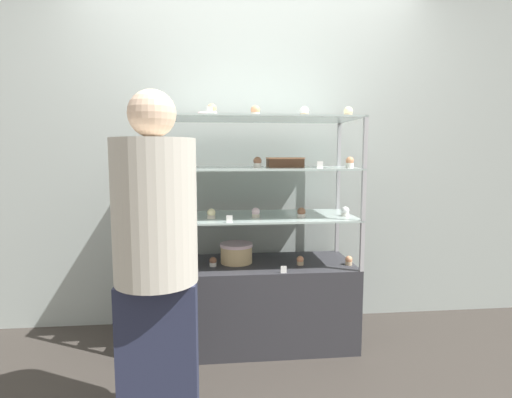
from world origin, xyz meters
TOP-DOWN VIEW (x-y plane):
  - ground_plane at (0.00, 0.00)m, footprint 20.00×20.00m
  - back_wall at (0.00, 0.41)m, footprint 8.00×0.05m
  - display_base at (0.00, 0.00)m, footprint 1.29×0.53m
  - display_riser_lower at (0.00, 0.00)m, footprint 1.29×0.53m
  - display_riser_middle at (0.00, 0.00)m, footprint 1.29×0.53m
  - display_riser_upper at (0.00, 0.00)m, footprint 1.29×0.53m
  - layer_cake_centerpiece at (-0.13, 0.02)m, footprint 0.22×0.22m
  - sheet_cake_frosted at (0.19, 0.03)m, footprint 0.23×0.16m
  - cupcake_0 at (-0.60, -0.06)m, footprint 0.05×0.05m
  - cupcake_1 at (-0.29, -0.05)m, footprint 0.05×0.05m
  - cupcake_2 at (0.28, -0.08)m, footprint 0.05×0.05m
  - cupcake_3 at (0.60, -0.11)m, footprint 0.05×0.05m
  - price_tag_0 at (0.14, -0.25)m, footprint 0.04×0.00m
  - cupcake_4 at (-0.59, -0.13)m, footprint 0.05×0.05m
  - cupcake_5 at (-0.29, -0.08)m, footprint 0.05×0.05m
  - cupcake_6 at (-0.01, -0.07)m, footprint 0.05×0.05m
  - cupcake_7 at (0.28, -0.09)m, footprint 0.05×0.05m
  - cupcake_8 at (0.58, -0.07)m, footprint 0.05×0.05m
  - price_tag_1 at (-0.18, -0.25)m, footprint 0.04×0.00m
  - cupcake_9 at (-0.60, -0.08)m, footprint 0.05×0.05m
  - cupcake_10 at (0.00, -0.09)m, footprint 0.05×0.05m
  - cupcake_11 at (0.60, -0.09)m, footprint 0.05×0.05m
  - price_tag_2 at (0.36, -0.25)m, footprint 0.04×0.00m
  - cupcake_12 at (-0.57, -0.06)m, footprint 0.06×0.06m
  - cupcake_13 at (-0.28, -0.13)m, footprint 0.06×0.06m
  - cupcake_14 at (-0.01, -0.08)m, footprint 0.06×0.06m
  - cupcake_15 at (0.30, -0.06)m, footprint 0.06×0.06m
  - cupcake_16 at (0.58, -0.07)m, footprint 0.06×0.06m
  - price_tag_3 at (-0.29, -0.25)m, footprint 0.04×0.00m
  - donut_glazed at (-0.31, 0.06)m, footprint 0.14×0.14m
  - customer_figure at (-0.53, -0.84)m, footprint 0.36×0.36m

SIDE VIEW (x-z plane):
  - ground_plane at x=0.00m, z-range 0.00..0.00m
  - display_base at x=0.00m, z-range 0.00..0.55m
  - price_tag_0 at x=0.14m, z-range 0.55..0.60m
  - cupcake_0 at x=-0.60m, z-range 0.55..0.61m
  - cupcake_1 at x=-0.29m, z-range 0.55..0.61m
  - cupcake_2 at x=0.28m, z-range 0.55..0.61m
  - cupcake_3 at x=0.60m, z-range 0.55..0.61m
  - layer_cake_centerpiece at x=-0.13m, z-range 0.55..0.69m
  - customer_figure at x=-0.53m, z-range 0.05..1.60m
  - display_riser_lower at x=0.00m, z-range 0.69..1.01m
  - price_tag_1 at x=-0.18m, z-range 0.87..0.92m
  - cupcake_4 at x=-0.59m, z-range 0.87..0.93m
  - cupcake_5 at x=-0.29m, z-range 0.87..0.93m
  - cupcake_6 at x=-0.01m, z-range 0.87..0.93m
  - cupcake_7 at x=0.28m, z-range 0.87..0.93m
  - cupcake_8 at x=0.58m, z-range 0.87..0.93m
  - display_riser_middle at x=0.00m, z-range 1.01..1.33m
  - price_tag_2 at x=0.36m, z-range 1.19..1.23m
  - sheet_cake_frosted at x=0.19m, z-range 1.19..1.25m
  - cupcake_9 at x=-0.60m, z-range 1.19..1.26m
  - cupcake_10 at x=0.00m, z-range 1.19..1.26m
  - cupcake_11 at x=0.60m, z-range 1.19..1.26m
  - back_wall at x=0.00m, z-range 0.00..2.60m
  - display_riser_upper at x=0.00m, z-range 1.33..1.65m
  - donut_glazed at x=-0.31m, z-range 1.51..1.55m
  - price_tag_3 at x=-0.29m, z-range 1.51..1.55m
  - cupcake_12 at x=-0.57m, z-range 1.50..1.57m
  - cupcake_13 at x=-0.28m, z-range 1.50..1.57m
  - cupcake_14 at x=-0.01m, z-range 1.50..1.57m
  - cupcake_15 at x=0.30m, z-range 1.50..1.57m
  - cupcake_16 at x=0.58m, z-range 1.50..1.57m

